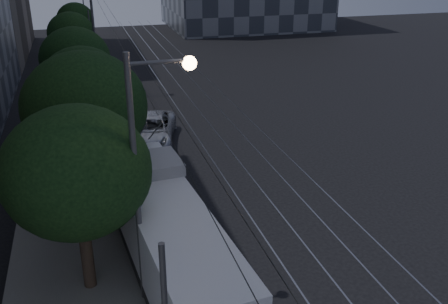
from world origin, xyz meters
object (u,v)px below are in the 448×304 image
at_px(car_white_a, 114,98).
at_px(pickup_silver, 151,130).
at_px(trolleybus, 167,236).
at_px(car_white_b, 110,84).
at_px(car_white_d, 107,68).
at_px(streetlamp_near, 147,160).
at_px(streetlamp_far, 98,18).
at_px(car_white_c, 110,70).

bearing_deg(car_white_a, pickup_silver, -65.10).
distance_m(trolleybus, car_white_b, 26.39).
bearing_deg(car_white_d, pickup_silver, -75.40).
height_order(trolleybus, pickup_silver, trolleybus).
bearing_deg(trolleybus, streetlamp_near, -124.73).
height_order(pickup_silver, car_white_a, pickup_silver).
height_order(trolleybus, streetlamp_far, streetlamp_far).
bearing_deg(pickup_silver, car_white_a, 115.78).
bearing_deg(car_white_c, car_white_d, 101.63).
bearing_deg(car_white_c, streetlamp_far, -101.73).
bearing_deg(trolleybus, car_white_b, 85.21).
height_order(car_white_d, streetlamp_near, streetlamp_near).
xyz_separation_m(car_white_a, streetlamp_far, (-0.48, 3.40, 5.58)).
xyz_separation_m(pickup_silver, streetlamp_near, (-2.10, -15.04, 4.51)).
xyz_separation_m(pickup_silver, car_white_c, (-1.19, 18.16, -0.24)).
relative_size(car_white_b, car_white_d, 1.16).
distance_m(car_white_d, streetlamp_near, 34.20).
relative_size(pickup_silver, car_white_d, 1.56).
distance_m(car_white_b, streetlamp_far, 5.73).
xyz_separation_m(trolleybus, car_white_a, (-0.20, 21.96, -0.98)).
height_order(trolleybus, streetlamp_near, streetlamp_near).
distance_m(car_white_c, streetlamp_near, 33.55).
bearing_deg(car_white_c, car_white_a, -96.39).
relative_size(pickup_silver, car_white_a, 1.50).
distance_m(car_white_a, streetlamp_far, 6.55).
bearing_deg(trolleybus, pickup_silver, 78.98).
bearing_deg(pickup_silver, streetlamp_far, 114.89).
bearing_deg(car_white_d, car_white_c, -63.91).
distance_m(car_white_b, streetlamp_near, 28.01).
xyz_separation_m(car_white_a, car_white_c, (0.41, 10.00, -0.08)).
bearing_deg(trolleybus, car_white_d, 84.73).
height_order(trolleybus, car_white_c, trolleybus).
distance_m(car_white_a, car_white_b, 4.41).
bearing_deg(pickup_silver, streetlamp_near, -83.27).
height_order(car_white_c, streetlamp_far, streetlamp_far).
height_order(car_white_a, streetlamp_far, streetlamp_far).
xyz_separation_m(car_white_a, car_white_b, (0.00, 4.41, -0.03)).
distance_m(trolleybus, streetlamp_far, 25.78).
bearing_deg(trolleybus, streetlamp_far, 86.31).
xyz_separation_m(pickup_silver, car_white_b, (-1.60, 12.57, -0.19)).
relative_size(trolleybus, streetlamp_far, 1.17).
relative_size(car_white_a, streetlamp_near, 0.47).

